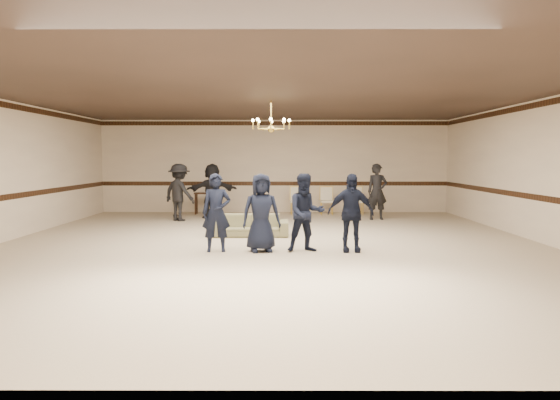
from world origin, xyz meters
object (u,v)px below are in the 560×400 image
at_px(chandelier, 271,115).
at_px(banquet_chair_right, 357,201).
at_px(settee, 251,225).
at_px(boy_a, 216,213).
at_px(adult_left, 179,192).
at_px(boy_c, 306,213).
at_px(adult_right, 377,192).
at_px(console_table, 208,203).
at_px(banquet_chair_mid, 327,201).
at_px(boy_b, 261,213).
at_px(adult_mid, 212,191).
at_px(boy_d, 351,213).
at_px(banquet_chair_left, 297,201).

bearing_deg(chandelier, banquet_chair_right, 61.93).
relative_size(settee, banquet_chair_right, 1.98).
relative_size(boy_a, adult_left, 0.92).
xyz_separation_m(boy_a, adult_left, (-1.76, 5.16, 0.07)).
relative_size(boy_a, boy_c, 1.00).
distance_m(adult_right, console_table, 5.67).
bearing_deg(adult_right, banquet_chair_mid, 129.66).
bearing_deg(boy_b, banquet_chair_mid, 62.32).
xyz_separation_m(adult_right, banquet_chair_mid, (-1.42, 1.39, -0.40)).
distance_m(boy_a, adult_mid, 5.93).
bearing_deg(adult_mid, chandelier, 102.52).
relative_size(adult_left, banquet_chair_mid, 1.87).
xyz_separation_m(settee, adult_left, (-2.33, 3.07, 0.59)).
bearing_deg(boy_d, boy_c, 178.98).
height_order(boy_a, settee, boy_a).
distance_m(chandelier, banquet_chair_mid, 5.96).
bearing_deg(boy_c, console_table, 102.63).
xyz_separation_m(boy_c, banquet_chair_mid, (1.02, 6.86, -0.33)).
relative_size(boy_a, settee, 0.87).
xyz_separation_m(boy_b, console_table, (-2.08, 7.06, -0.42)).
height_order(boy_d, settee, boy_d).
bearing_deg(console_table, boy_a, -81.42).
height_order(chandelier, boy_b, chandelier).
distance_m(boy_c, banquet_chair_left, 6.86).
xyz_separation_m(banquet_chair_mid, banquet_chair_right, (1.00, 0.00, 0.00)).
relative_size(adult_left, adult_right, 1.00).
relative_size(boy_c, banquet_chair_left, 1.72).
bearing_deg(banquet_chair_left, banquet_chair_mid, -2.19).
relative_size(settee, adult_left, 1.06).
relative_size(chandelier, console_table, 1.08).
bearing_deg(banquet_chair_right, boy_d, -95.32).
xyz_separation_m(chandelier, banquet_chair_mid, (1.75, 5.16, -2.42)).
xyz_separation_m(settee, banquet_chair_mid, (2.25, 4.76, 0.19)).
height_order(boy_a, boy_c, same).
relative_size(boy_a, banquet_chair_left, 1.72).
height_order(chandelier, adult_left, chandelier).
distance_m(chandelier, boy_a, 2.90).
height_order(boy_c, adult_right, adult_right).
xyz_separation_m(adult_right, banquet_chair_left, (-2.42, 1.39, -0.40)).
bearing_deg(banquet_chair_right, settee, -120.38).
distance_m(boy_d, console_table, 8.06).
relative_size(banquet_chair_left, banquet_chair_right, 1.00).
height_order(adult_right, banquet_chair_mid, adult_right).
relative_size(boy_c, banquet_chair_mid, 1.72).
relative_size(adult_right, console_table, 1.98).
bearing_deg(adult_right, boy_b, -127.36).
xyz_separation_m(adult_left, console_table, (0.58, 1.89, -0.49)).
bearing_deg(console_table, adult_right, -17.29).
relative_size(chandelier, boy_b, 0.60).
bearing_deg(chandelier, banquet_chair_left, 81.73).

